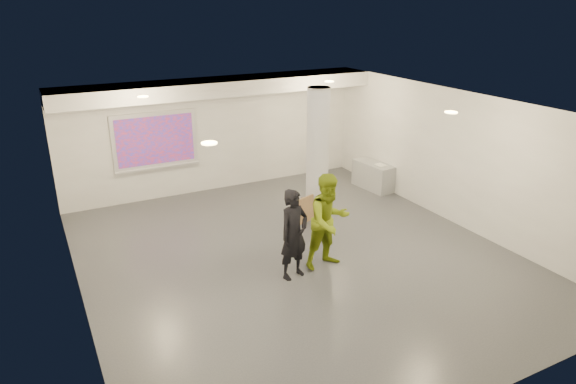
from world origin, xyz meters
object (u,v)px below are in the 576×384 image
projection_screen (155,141)px  credenza (373,176)px  man (329,221)px  woman (294,234)px  column (318,152)px

projection_screen → credenza: size_ratio=1.72×
credenza → man: size_ratio=0.66×
projection_screen → man: projection_screen is taller
man → woman: bearing=179.5°
projection_screen → man: 5.42m
credenza → man: bearing=-142.5°
credenza → projection_screen: bearing=155.0°
column → projection_screen: (-3.10, 2.65, 0.03)m
projection_screen → woman: bearing=-76.9°
credenza → woman: (-4.13, -3.18, 0.49)m
column → woman: column is taller
woman → man: 0.78m
credenza → woman: woman is taller
projection_screen → column: bearing=-40.6°
man → column: bearing=58.9°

